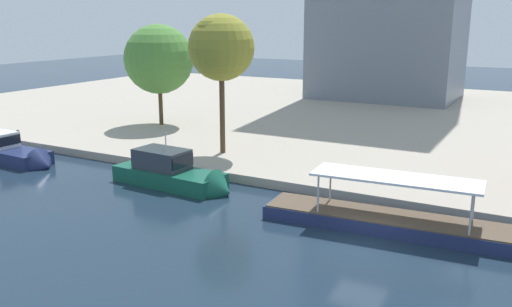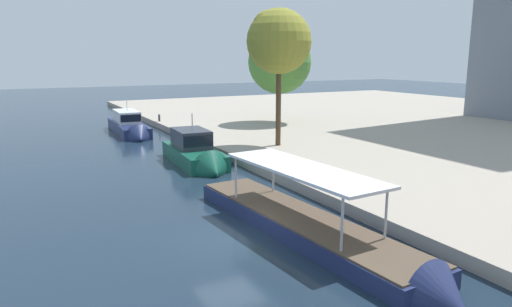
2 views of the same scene
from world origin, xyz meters
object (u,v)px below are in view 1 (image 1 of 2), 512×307
Objects in this scene: mooring_bollard_0 at (18,134)px; tree_3 at (221,46)px; motor_yacht_0 at (3,153)px; tour_boat_2 at (413,229)px; motor_yacht_1 at (176,177)px; tree_1 at (159,59)px.

tree_3 reaches higher than mooring_bollard_0.
motor_yacht_0 is 31.43m from tour_boat_2.
tree_3 is at bearing 101.29° from motor_yacht_1.
tour_boat_2 is 32.34m from tree_1.
mooring_bollard_0 is at bearing 131.59° from motor_yacht_0.
motor_yacht_0 is 15.95m from motor_yacht_1.
motor_yacht_1 is 0.85× the size of tree_3.
tour_boat_2 is 20.17m from tree_3.
motor_yacht_1 is at bearing -48.88° from tree_1.
motor_yacht_1 is 11.57× the size of mooring_bollard_0.
motor_yacht_0 is 1.24× the size of motor_yacht_1.
tree_3 is (-16.50, 7.93, 8.46)m from tour_boat_2.
tour_boat_2 is at bearing -5.96° from mooring_bollard_0.
tree_1 reaches higher than motor_yacht_1.
tree_1 is 13.49m from tree_3.
motor_yacht_1 is (15.92, 1.00, 0.06)m from motor_yacht_0.
motor_yacht_1 reaches higher than tour_boat_2.
mooring_bollard_0 is (-3.22, 3.97, 0.48)m from motor_yacht_0.
tree_1 is (3.50, 15.22, 6.36)m from motor_yacht_0.
tour_boat_2 is (15.51, -0.64, -0.37)m from motor_yacht_1.
tree_3 is (18.15, 4.31, 7.67)m from mooring_bollard_0.
tree_3 reaches higher than tree_1.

